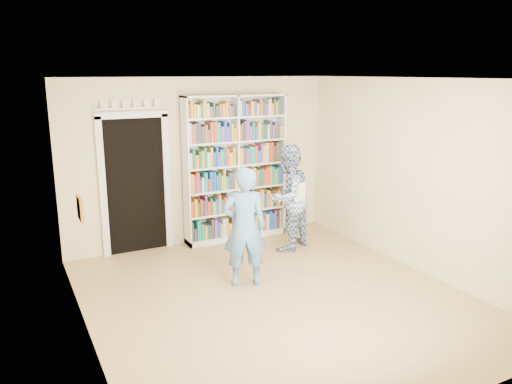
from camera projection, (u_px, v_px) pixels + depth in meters
floor at (276, 297)px, 6.31m from camera, size 5.00×5.00×0.00m
ceiling at (278, 79)px, 5.67m from camera, size 5.00×5.00×0.00m
wall_back at (201, 161)px, 8.15m from camera, size 4.50×0.00×4.50m
wall_left at (81, 218)px, 4.99m from camera, size 0.00×5.00×5.00m
wall_right at (416, 176)px, 6.99m from camera, size 0.00×5.00×5.00m
bookshelf at (235, 168)px, 8.29m from camera, size 1.76×0.33×2.42m
doorway at (135, 178)px, 7.68m from camera, size 1.10×0.08×2.43m
wall_art at (80, 208)px, 5.16m from camera, size 0.03×0.25×0.25m
man_blue at (244, 227)px, 6.51m from camera, size 0.67×0.54×1.60m
man_plaid at (287, 198)px, 7.86m from camera, size 1.02×0.94×1.68m
paper_sheet at (300, 192)px, 7.64m from camera, size 0.21×0.03×0.29m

